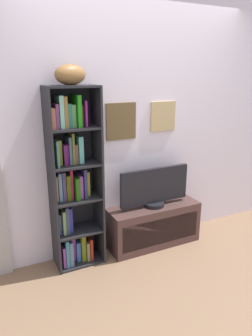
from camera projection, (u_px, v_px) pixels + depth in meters
ground at (195, 300)px, 2.66m from camera, size 5.20×5.20×0.04m
back_wall at (135, 126)px, 3.24m from camera, size 4.80×0.08×2.60m
bookshelf at (71, 182)px, 2.94m from camera, size 0.47×0.29×1.73m
football at (70, 75)px, 2.64m from camera, size 0.33×0.25×0.17m
tv_stand at (154, 225)px, 3.44m from camera, size 1.02×0.34×0.46m
television at (155, 188)px, 3.31m from camera, size 0.79×0.22×0.42m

